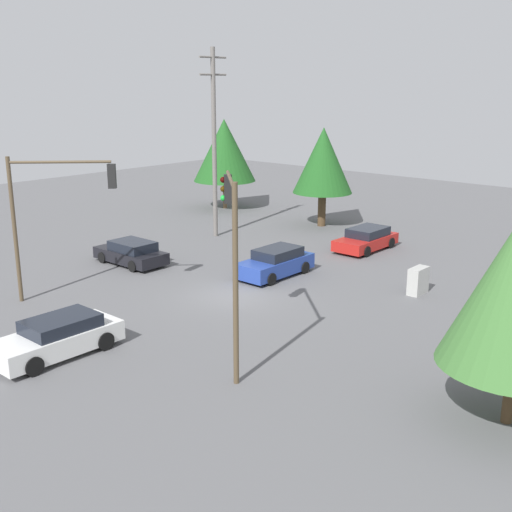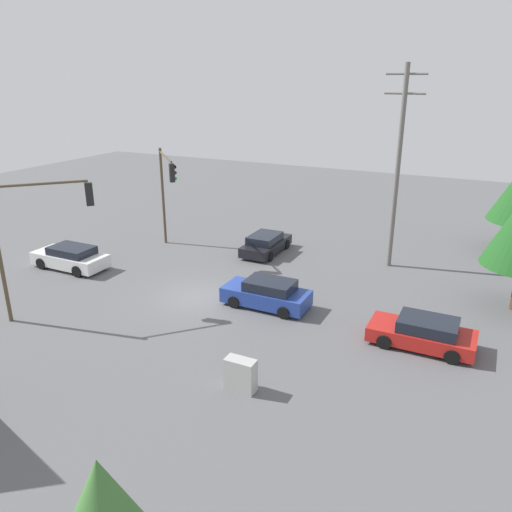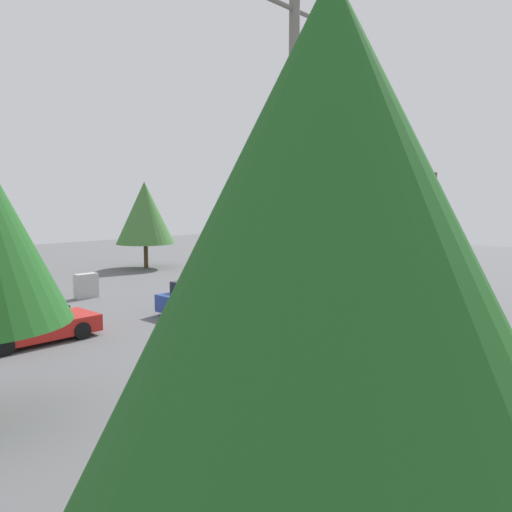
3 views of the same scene
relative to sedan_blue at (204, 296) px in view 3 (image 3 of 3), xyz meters
name	(u,v)px [view 3 (image 3 of 3)]	position (x,y,z in m)	size (l,w,h in m)	color
ground_plane	(250,297)	(3.69, 0.62, -0.68)	(80.00, 80.00, 0.00)	#5B5B5E
sedan_blue	(204,296)	(0.00, 0.00, 0.00)	(4.31, 1.93, 1.42)	#233D93
sedan_red	(32,325)	(-7.58, 0.62, -0.06)	(4.35, 2.02, 1.30)	red
sedan_white	(348,268)	(12.73, 0.40, -0.01)	(4.63, 2.01, 1.38)	silver
sedan_dark	(385,308)	(3.47, -7.24, -0.06)	(2.00, 4.24, 1.29)	black
traffic_signal_main	(251,208)	(9.02, 5.53, 3.86)	(3.14, 3.33, 6.61)	brown
traffic_signal_cross	(401,211)	(9.31, -4.86, 3.78)	(3.38, 3.38, 6.47)	brown
utility_pole_tall	(293,161)	(-4.21, -8.47, 5.40)	(2.20, 0.28, 11.56)	slate
electrical_cabinet	(86,286)	(-2.13, 6.81, -0.05)	(1.13, 0.55, 1.26)	#B2B2AD
tree_right	(328,260)	(-11.37, -14.56, 3.82)	(4.76, 4.76, 6.86)	brown
tree_corner	(145,213)	(6.80, 14.31, 3.44)	(4.31, 4.31, 6.43)	#4C3823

